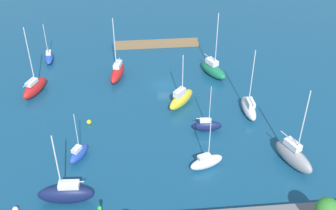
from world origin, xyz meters
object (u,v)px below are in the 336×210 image
sailboat_blue_far_north (49,57)px  sailboat_white_far_south (206,162)px  sailboat_yellow_lone_north (181,99)px  sailboat_white_off_beacon (249,108)px  sailboat_red_along_channel (35,87)px  pier_dock (157,44)px  sailboat_navy_near_pier (207,126)px  sailboat_green_center_basin (213,69)px  sailboat_navy_lone_south (66,194)px  sailboat_blue_by_breakwater (79,153)px  sailboat_gray_mid_basin (293,156)px  mooring_buoy_white (15,209)px  sailboat_red_east_end (117,72)px  park_tree_east (327,209)px  mooring_buoy_yellow (89,122)px

sailboat_blue_far_north → sailboat_white_far_south: bearing=33.0°
sailboat_yellow_lone_north → sailboat_blue_far_north: bearing=94.8°
sailboat_white_off_beacon → sailboat_red_along_channel: bearing=73.2°
pier_dock → sailboat_navy_near_pier: sailboat_navy_near_pier is taller
sailboat_blue_far_north → sailboat_white_far_south: size_ratio=0.94×
sailboat_white_off_beacon → sailboat_yellow_lone_north: (11.78, -3.75, 0.13)m
sailboat_blue_far_north → sailboat_green_center_basin: bearing=69.6°
sailboat_white_off_beacon → sailboat_navy_lone_south: bearing=118.3°
sailboat_blue_by_breakwater → sailboat_navy_lone_south: sailboat_navy_lone_south is taller
sailboat_navy_near_pier → sailboat_navy_lone_south: size_ratio=0.75×
sailboat_white_off_beacon → sailboat_gray_mid_basin: size_ratio=0.91×
mooring_buoy_white → sailboat_red_along_channel: bearing=-86.6°
sailboat_red_east_end → sailboat_navy_near_pier: size_ratio=1.47×
sailboat_gray_mid_basin → sailboat_yellow_lone_north: 23.14m
sailboat_blue_far_north → sailboat_white_off_beacon: bearing=53.7°
sailboat_navy_near_pier → sailboat_yellow_lone_north: (3.55, -7.83, 0.40)m
sailboat_navy_near_pier → sailboat_white_off_beacon: size_ratio=0.71×
sailboat_navy_near_pier → sailboat_white_far_south: (1.62, 8.92, 0.07)m
pier_dock → sailboat_gray_mid_basin: 45.20m
pier_dock → sailboat_navy_near_pier: size_ratio=2.15×
sailboat_blue_by_breakwater → sailboat_navy_near_pier: sailboat_navy_near_pier is taller
sailboat_white_off_beacon → sailboat_green_center_basin: bearing=14.0°
park_tree_east → pier_dock: bearing=-72.6°
sailboat_gray_mid_basin → sailboat_blue_far_north: bearing=-155.3°
sailboat_red_east_end → sailboat_yellow_lone_north: bearing=62.3°
mooring_buoy_yellow → sailboat_white_far_south: bearing=145.7°
sailboat_red_east_end → sailboat_red_along_channel: 16.32m
sailboat_navy_lone_south → mooring_buoy_white: size_ratio=14.15×
pier_dock → sailboat_red_along_channel: sailboat_red_along_channel is taller
mooring_buoy_white → sailboat_navy_lone_south: bearing=-170.1°
sailboat_green_center_basin → sailboat_red_along_channel: bearing=-113.0°
pier_dock → mooring_buoy_white: bearing=64.0°
sailboat_yellow_lone_north → sailboat_gray_mid_basin: bearing=-97.7°
park_tree_east → sailboat_yellow_lone_north: bearing=-64.9°
sailboat_red_east_end → mooring_buoy_yellow: (4.99, 14.83, -0.94)m
sailboat_blue_by_breakwater → sailboat_green_center_basin: size_ratio=0.62×
sailboat_white_far_south → sailboat_red_along_channel: bearing=122.0°
pier_dock → sailboat_red_east_end: bearing=56.3°
sailboat_navy_lone_south → sailboat_yellow_lone_north: bearing=-127.4°
sailboat_red_east_end → sailboat_white_far_south: sailboat_red_east_end is taller
pier_dock → sailboat_blue_far_north: size_ratio=2.19×
sailboat_navy_near_pier → sailboat_white_off_beacon: bearing=29.3°
sailboat_blue_by_breakwater → sailboat_navy_near_pier: 21.84m
sailboat_white_off_beacon → sailboat_blue_far_north: 44.54m
sailboat_red_east_end → sailboat_blue_by_breakwater: bearing=0.7°
sailboat_gray_mid_basin → mooring_buoy_white: (41.02, 5.66, -1.29)m
sailboat_red_along_channel → sailboat_white_far_south: size_ratio=1.46×
pier_dock → sailboat_yellow_lone_north: sailboat_yellow_lone_north is taller
sailboat_gray_mid_basin → pier_dock: bearing=179.4°
sailboat_white_off_beacon → sailboat_blue_by_breakwater: bearing=104.9°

